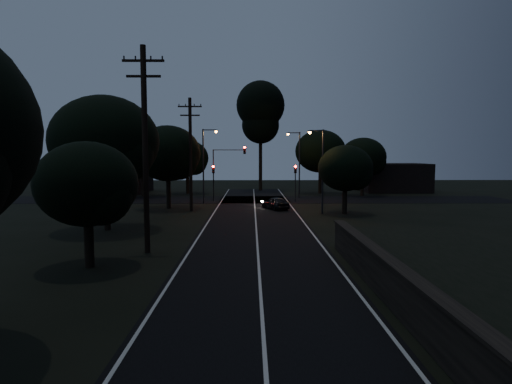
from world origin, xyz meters
name	(u,v)px	position (x,y,z in m)	size (l,w,h in m)	color
road_surface	(255,212)	(0.00, 31.12, 0.01)	(60.00, 70.00, 0.03)	black
utility_pole_mid	(145,146)	(-6.00, 15.00, 5.74)	(2.20, 0.30, 11.00)	black
utility_pole_far	(191,152)	(-6.00, 32.00, 5.48)	(2.20, 0.30, 10.50)	black
tree_left_b	(90,186)	(-7.84, 11.91, 3.84)	(4.67, 4.67, 5.93)	black
tree_left_c	(108,143)	(-10.24, 21.85, 6.07)	(7.42, 7.42, 9.38)	black
tree_left_d	(170,155)	(-8.27, 33.87, 5.27)	(6.41, 6.41, 8.13)	black
tree_far_nw	(189,159)	(-8.80, 49.88, 4.70)	(5.73, 5.73, 7.26)	black
tree_far_w	(144,155)	(-13.78, 45.87, 5.17)	(6.24, 6.24, 7.95)	black
tree_far_ne	(322,152)	(9.24, 49.86, 5.57)	(6.81, 6.81, 8.61)	black
tree_far_e	(365,158)	(14.21, 46.88, 4.83)	(5.87, 5.87, 7.45)	black
tree_right_a	(347,169)	(8.17, 29.90, 3.98)	(4.84, 4.84, 6.15)	black
tall_pine	(261,112)	(1.00, 55.00, 11.49)	(7.01, 7.01, 15.94)	black
building_left	(111,177)	(-20.00, 52.00, 2.20)	(10.00, 8.00, 4.40)	black
building_right	(393,177)	(20.00, 53.00, 2.00)	(9.00, 7.00, 4.00)	black
signal_left	(213,176)	(-4.60, 39.99, 2.84)	(0.28, 0.35, 4.10)	black
signal_right	(295,176)	(4.60, 39.99, 2.84)	(0.28, 0.35, 4.10)	black
signal_mast	(228,163)	(-2.91, 39.99, 4.34)	(3.70, 0.35, 6.25)	black
streetlight_a	(205,161)	(-5.31, 38.00, 4.64)	(1.66, 0.26, 8.00)	black
streetlight_b	(298,160)	(5.31, 44.00, 4.64)	(1.66, 0.26, 8.00)	black
streetlight_c	(321,165)	(5.83, 30.00, 4.35)	(1.46, 0.26, 7.50)	black
car	(275,203)	(1.98, 33.13, 0.62)	(1.46, 3.62, 1.23)	black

